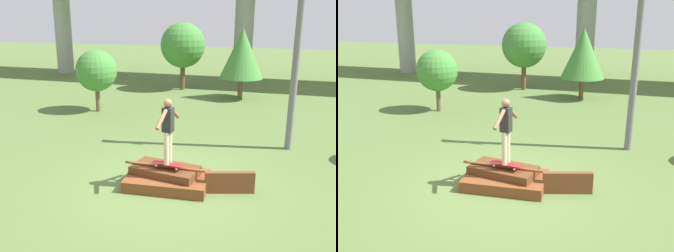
# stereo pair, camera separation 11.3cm
# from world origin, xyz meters

# --- Properties ---
(ground_plane) EXTENTS (80.00, 80.00, 0.00)m
(ground_plane) POSITION_xyz_m (0.00, 0.00, 0.00)
(ground_plane) COLOR #567038
(scrap_pile) EXTENTS (2.10, 1.36, 0.51)m
(scrap_pile) POSITION_xyz_m (-0.02, 0.02, 0.20)
(scrap_pile) COLOR brown
(scrap_pile) RESTS_ON ground_plane
(scrap_plank_loose) EXTENTS (1.10, 0.45, 0.50)m
(scrap_plank_loose) POSITION_xyz_m (1.44, 0.07, 0.25)
(scrap_plank_loose) COLOR brown
(scrap_plank_loose) RESTS_ON ground_plane
(skateboard) EXTENTS (0.75, 0.32, 0.09)m
(skateboard) POSITION_xyz_m (0.04, -0.07, 0.58)
(skateboard) COLOR maroon
(skateboard) RESTS_ON scrap_pile
(skater) EXTENTS (0.25, 1.15, 1.51)m
(skater) POSITION_xyz_m (0.04, -0.07, 1.46)
(skater) COLOR #C6B78E
(skater) RESTS_ON skateboard
(utility_pole) EXTENTS (1.30, 0.20, 6.39)m
(utility_pole) POSITION_xyz_m (2.71, 3.49, 3.32)
(utility_pole) COLOR slate
(utility_pole) RESTS_ON ground_plane
(tree_behind_left) EXTENTS (2.03, 2.03, 3.30)m
(tree_behind_left) POSITION_xyz_m (0.50, 10.16, 2.14)
(tree_behind_left) COLOR brown
(tree_behind_left) RESTS_ON ground_plane
(tree_behind_right) EXTENTS (1.68, 1.68, 2.53)m
(tree_behind_right) POSITION_xyz_m (-4.85, 5.96, 1.69)
(tree_behind_right) COLOR brown
(tree_behind_right) RESTS_ON ground_plane
(tree_mid_back) EXTENTS (2.34, 2.34, 3.51)m
(tree_mid_back) POSITION_xyz_m (-2.73, 11.59, 2.33)
(tree_mid_back) COLOR brown
(tree_mid_back) RESTS_ON ground_plane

